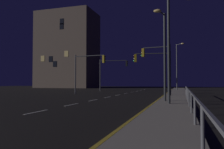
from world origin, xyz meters
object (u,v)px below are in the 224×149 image
object	(u,v)px
street_lamp_median	(178,62)
building_distant	(68,50)
traffic_light_far_center	(157,60)
traffic_light_far_left	(88,66)
traffic_light_mid_right	(112,68)
street_lamp_across_street	(172,39)
traffic_light_near_right	(153,64)
street_lamp_corner	(163,47)

from	to	relation	value
street_lamp_median	building_distant	bearing A→B (deg)	153.99
traffic_light_far_center	street_lamp_median	distance (m)	16.17
traffic_light_far_left	traffic_light_mid_right	world-z (taller)	traffic_light_mid_right
street_lamp_across_street	traffic_light_far_center	bearing A→B (deg)	101.91
traffic_light_near_right	street_lamp_corner	size ratio (longest dim) A/B	0.75
traffic_light_near_right	building_distant	world-z (taller)	building_distant
traffic_light_far_center	street_lamp_median	bearing A→B (deg)	83.23
traffic_light_far_left	traffic_light_far_center	size ratio (longest dim) A/B	0.94
traffic_light_far_center	street_lamp_corner	xyz separation A→B (m)	(1.25, -7.74, 0.24)
traffic_light_far_center	traffic_light_mid_right	world-z (taller)	traffic_light_far_center
traffic_light_far_center	traffic_light_mid_right	size ratio (longest dim) A/B	1.01
street_lamp_median	building_distant	xyz separation A→B (m)	(-29.53, 14.40, 5.30)
traffic_light_far_left	street_lamp_corner	distance (m)	14.05
traffic_light_far_left	street_lamp_median	world-z (taller)	street_lamp_median
traffic_light_far_left	traffic_light_far_center	bearing A→B (deg)	-11.17
street_lamp_across_street	street_lamp_median	size ratio (longest dim) A/B	0.91
traffic_light_far_center	traffic_light_mid_right	distance (m)	14.66
traffic_light_far_left	street_lamp_across_street	xyz separation A→B (m)	(11.04, -11.18, 0.83)
traffic_light_far_left	building_distant	size ratio (longest dim) A/B	0.25
traffic_light_far_left	building_distant	xyz separation A→B (m)	(-18.56, 28.65, 6.60)
traffic_light_far_center	traffic_light_near_right	bearing A→B (deg)	110.27
building_distant	traffic_light_mid_right	bearing A→B (deg)	-45.03
street_lamp_median	street_lamp_corner	size ratio (longest dim) A/B	1.20
traffic_light_near_right	traffic_light_mid_right	world-z (taller)	traffic_light_mid_right
street_lamp_across_street	building_distant	bearing A→B (deg)	126.62
street_lamp_median	traffic_light_far_center	bearing A→B (deg)	-96.77
street_lamp_corner	traffic_light_far_left	bearing A→B (deg)	137.23
traffic_light_mid_right	street_lamp_across_street	size ratio (longest dim) A/B	0.74
traffic_light_far_left	traffic_light_mid_right	xyz separation A→B (m)	(0.18, 9.88, 0.19)
traffic_light_near_right	building_distant	bearing A→B (deg)	133.24
street_lamp_corner	building_distant	distance (m)	48.25
traffic_light_near_right	street_lamp_median	world-z (taller)	street_lamp_median
traffic_light_near_right	street_lamp_median	bearing A→B (deg)	79.87
street_lamp_median	building_distant	distance (m)	33.28
traffic_light_near_right	traffic_light_far_left	xyz separation A→B (m)	(-8.41, 0.04, -0.03)
traffic_light_far_center	street_lamp_corner	size ratio (longest dim) A/B	0.82
traffic_light_near_right	building_distant	distance (m)	39.92
traffic_light_far_center	building_distant	distance (m)	41.58
traffic_light_mid_right	traffic_light_far_left	bearing A→B (deg)	-91.06
traffic_light_mid_right	street_lamp_corner	distance (m)	21.89
traffic_light_far_center	street_lamp_across_street	bearing A→B (deg)	-78.09
traffic_light_near_right	street_lamp_median	xyz separation A→B (m)	(2.55, 14.28, 1.27)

